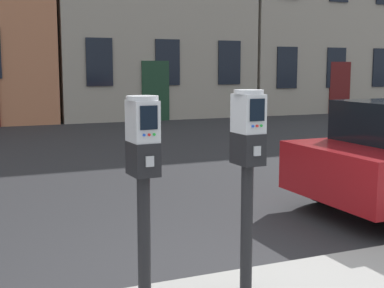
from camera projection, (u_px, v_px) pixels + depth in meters
parking_meter_near_kerb at (143, 166)px, 3.57m from camera, size 0.23×0.26×1.51m
parking_meter_twin_adjacent at (248, 155)px, 3.88m from camera, size 0.23×0.26×1.54m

